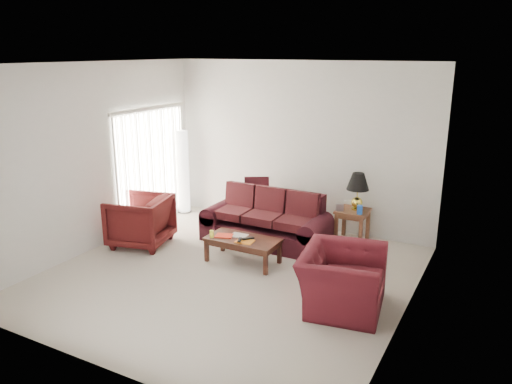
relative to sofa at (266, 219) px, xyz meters
The scene contains 19 objects.
floor 1.46m from the sofa, 85.63° to the right, with size 5.00×5.00×0.00m, color beige.
blinds 2.40m from the sofa, behind, with size 0.10×2.00×2.16m, color silver.
sofa is the anchor object (origin of this frame).
throw_pillow 0.92m from the sofa, 127.89° to the left, with size 0.45×0.13×0.45m, color black.
end_table 1.49m from the sofa, 30.98° to the left, with size 0.52×0.52×0.57m, color #55381D, non-canonical shape.
table_lamp 1.61m from the sofa, 31.66° to the left, with size 0.38×0.38×0.63m, color gold, non-canonical shape.
clock 1.26m from the sofa, 28.67° to the left, with size 0.12×0.04×0.12m, color #BABABE.
blue_canister 1.57m from the sofa, 22.46° to the left, with size 0.09×0.09×0.15m, color blue.
picture_frame 1.50m from the sofa, 40.96° to the left, with size 0.13×0.02×0.16m, color silver.
floor_lamp 2.35m from the sofa, 162.13° to the left, with size 0.27×0.27×1.68m, color silver, non-canonical shape.
armchair_left 2.10m from the sofa, 149.75° to the right, with size 0.90×0.93×0.85m, color #3E0E0E.
armchair_right 2.37m from the sofa, 38.85° to the right, with size 1.15×1.00×0.75m, color #461018.
coffee_table 0.91m from the sofa, 86.03° to the right, with size 1.12×0.56×0.39m, color #311A0E, non-canonical shape.
magazine_red 0.97m from the sofa, 104.33° to the right, with size 0.27×0.20×0.02m, color #B62412.
magazine_white 0.82m from the sofa, 93.27° to the right, with size 0.25×0.19×0.01m, color beige.
magazine_orange 1.00m from the sofa, 80.94° to the right, with size 0.26×0.20×0.02m, color orange.
remote_a 1.02m from the sofa, 85.20° to the right, with size 0.05×0.17×0.02m, color black.
remote_b 0.92m from the sofa, 79.52° to the right, with size 0.05×0.18×0.02m, color black.
yellow_glass 1.13m from the sofa, 109.84° to the right, with size 0.06×0.06×0.11m, color yellow.
Camera 1 is at (3.50, -5.69, 3.17)m, focal length 35.00 mm.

